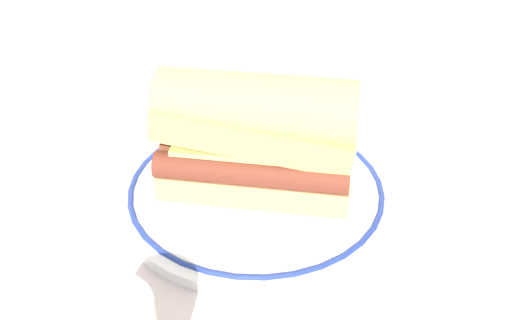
% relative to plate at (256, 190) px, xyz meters
% --- Properties ---
extents(ground_plane, '(1.50, 1.50, 0.00)m').
position_rel_plate_xyz_m(ground_plane, '(0.02, -0.01, -0.01)').
color(ground_plane, beige).
extents(plate, '(0.28, 0.28, 0.01)m').
position_rel_plate_xyz_m(plate, '(0.00, 0.00, 0.00)').
color(plate, white).
rests_on(plate, ground_plane).
extents(sausage_sandwich, '(0.20, 0.13, 0.12)m').
position_rel_plate_xyz_m(sausage_sandwich, '(0.00, 0.00, 0.07)').
color(sausage_sandwich, '#D6BB6B').
rests_on(sausage_sandwich, plate).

